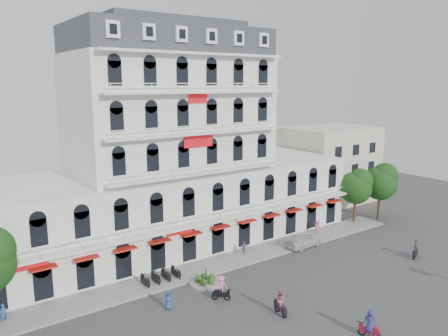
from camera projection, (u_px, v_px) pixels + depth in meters
ground at (271, 300)px, 38.75m from camera, size 120.00×120.00×0.00m
sidewalk at (214, 265)px, 45.94m from camera, size 53.00×4.00×0.16m
main_building at (171, 161)px, 51.25m from camera, size 45.00×15.00×25.80m
flank_building_east at (329, 164)px, 70.63m from camera, size 14.00×10.00×12.00m
traffic_island at (206, 281)px, 41.80m from camera, size 3.20×3.20×1.60m
parked_scooter_row at (161, 282)px, 42.19m from camera, size 4.40×1.80×1.10m
tree_east_inner at (356, 185)px, 59.38m from camera, size 4.40×4.37×7.57m
tree_east_outer at (381, 181)px, 60.79m from camera, size 4.65×4.65×8.05m
parked_car at (303, 240)px, 51.09m from camera, size 4.91×2.23×1.64m
rider_southwest at (281, 302)px, 36.05m from camera, size 0.79×1.70×2.26m
rider_east at (370, 324)px, 32.84m from camera, size 0.97×1.58×2.25m
rider_northeast at (416, 249)px, 47.76m from camera, size 1.64×0.83×2.21m
rider_center at (221, 287)px, 38.49m from camera, size 1.36×1.30×2.31m
pedestrian_left at (168, 300)px, 37.02m from camera, size 0.90×0.68×1.67m
pedestrian_mid at (244, 248)px, 48.66m from camera, size 1.03×0.65×1.64m
pedestrian_right at (317, 227)px, 55.29m from camera, size 1.27×0.79×1.88m
pedestrian_far at (4, 314)px, 34.85m from camera, size 0.72×0.65×1.67m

